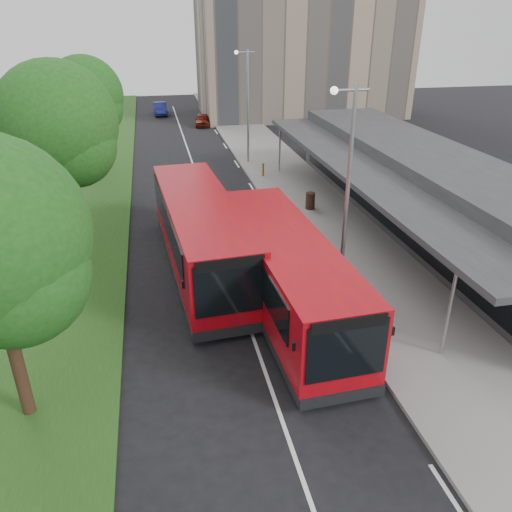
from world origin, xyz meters
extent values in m
plane|color=black|center=(0.00, 0.00, 0.00)|extent=(120.00, 120.00, 0.00)
cube|color=gray|center=(6.00, 20.00, 0.07)|extent=(5.00, 80.00, 0.15)
cube|color=#1D4616|center=(-7.00, 20.00, 0.05)|extent=(5.00, 80.00, 0.10)
cube|color=silver|center=(0.00, 15.00, 0.01)|extent=(0.12, 70.00, 0.01)
cube|color=silver|center=(3.30, -8.00, 0.01)|extent=(0.12, 2.00, 0.01)
cube|color=silver|center=(3.30, -2.00, 0.01)|extent=(0.12, 2.00, 0.01)
cube|color=silver|center=(3.30, 4.00, 0.01)|extent=(0.12, 2.00, 0.01)
cube|color=silver|center=(3.30, 10.00, 0.01)|extent=(0.12, 2.00, 0.01)
cube|color=silver|center=(3.30, 16.00, 0.01)|extent=(0.12, 2.00, 0.01)
cube|color=silver|center=(3.30, 22.00, 0.01)|extent=(0.12, 2.00, 0.01)
cube|color=silver|center=(3.30, 28.00, 0.01)|extent=(0.12, 2.00, 0.01)
cube|color=silver|center=(3.30, 34.00, 0.01)|extent=(0.12, 2.00, 0.01)
cube|color=silver|center=(3.30, 40.00, 0.01)|extent=(0.12, 2.00, 0.01)
cube|color=silver|center=(3.30, 46.00, 0.01)|extent=(0.12, 2.00, 0.01)
cube|color=gray|center=(14.00, 42.00, 9.00)|extent=(22.00, 12.00, 18.00)
cube|color=#2C2C2E|center=(11.00, 8.00, 2.00)|extent=(5.00, 26.00, 4.00)
cube|color=black|center=(8.48, 8.00, 1.60)|extent=(0.06, 24.00, 2.20)
cube|color=#2C2C2E|center=(7.20, 8.00, 3.30)|extent=(2.80, 26.00, 0.25)
cylinder|color=#989AA0|center=(5.90, -3.00, 1.65)|extent=(0.12, 0.12, 3.30)
cylinder|color=#989AA0|center=(5.90, 19.00, 1.65)|extent=(0.12, 0.12, 3.30)
cylinder|color=black|center=(-7.00, -3.00, 1.96)|extent=(0.36, 0.36, 3.92)
sphere|color=#184B14|center=(-6.40, -3.40, 4.64)|extent=(3.57, 3.57, 3.57)
cylinder|color=black|center=(-7.00, 9.00, 2.13)|extent=(0.36, 0.36, 4.25)
sphere|color=#184B14|center=(-7.00, 9.00, 5.99)|extent=(5.41, 5.41, 5.41)
sphere|color=#184B14|center=(-6.40, 8.60, 5.03)|extent=(3.87, 3.87, 3.87)
sphere|color=#184B14|center=(-7.50, 9.50, 5.32)|extent=(4.25, 4.25, 4.25)
cylinder|color=black|center=(-7.00, 21.00, 1.97)|extent=(0.36, 0.36, 3.94)
sphere|color=#184B14|center=(-7.00, 21.00, 5.55)|extent=(5.02, 5.02, 5.02)
sphere|color=#184B14|center=(-6.40, 20.60, 4.66)|extent=(3.58, 3.58, 3.58)
sphere|color=#184B14|center=(-7.50, 21.50, 4.93)|extent=(3.94, 3.94, 3.94)
cylinder|color=#989AA0|center=(4.20, 2.00, 4.15)|extent=(0.16, 0.16, 8.00)
cylinder|color=#989AA0|center=(4.00, 2.00, 7.95)|extent=(1.40, 0.10, 0.10)
sphere|color=silver|center=(3.40, 2.00, 7.95)|extent=(0.28, 0.28, 0.28)
cylinder|color=#989AA0|center=(4.20, 22.00, 4.15)|extent=(0.16, 0.16, 8.00)
cylinder|color=#989AA0|center=(4.00, 22.00, 7.95)|extent=(1.40, 0.10, 0.10)
sphere|color=silver|center=(3.40, 22.00, 7.95)|extent=(0.28, 0.28, 0.28)
cube|color=#AD090D|center=(1.56, 0.86, 1.75)|extent=(3.10, 11.07, 2.77)
cube|color=black|center=(1.56, 0.86, 0.40)|extent=(3.12, 11.09, 0.31)
cube|color=black|center=(1.81, -4.64, 2.04)|extent=(2.35, 0.16, 1.83)
cube|color=black|center=(1.31, 6.36, 2.19)|extent=(2.30, 0.15, 1.36)
cube|color=black|center=(0.22, 1.11, 2.24)|extent=(0.48, 9.39, 1.25)
cube|color=black|center=(2.87, 1.23, 2.24)|extent=(0.48, 9.39, 1.25)
cube|color=black|center=(1.81, -4.65, 0.42)|extent=(2.61, 0.20, 0.37)
cube|color=black|center=(1.81, -4.65, 2.92)|extent=(2.19, 0.14, 0.37)
cube|color=black|center=(0.34, -4.47, 2.30)|extent=(0.08, 0.08, 0.26)
cube|color=black|center=(3.26, -4.34, 2.30)|extent=(0.08, 0.08, 0.26)
cylinder|color=black|center=(0.63, -2.74, 0.47)|extent=(0.36, 0.95, 0.94)
cylinder|color=black|center=(2.82, -2.64, 0.47)|extent=(0.36, 0.95, 0.94)
cylinder|color=black|center=(0.31, 4.36, 0.47)|extent=(0.36, 0.95, 0.94)
cylinder|color=black|center=(2.50, 4.46, 0.47)|extent=(0.36, 0.95, 0.94)
cube|color=#AD090D|center=(-1.18, 4.98, 1.84)|extent=(3.55, 11.69, 2.91)
cube|color=black|center=(-1.18, 4.98, 0.42)|extent=(3.57, 11.71, 0.33)
cube|color=black|center=(-0.77, -0.78, 2.14)|extent=(2.47, 0.22, 1.92)
cube|color=black|center=(-1.59, 10.75, 2.30)|extent=(2.41, 0.22, 1.43)
cube|color=black|center=(-2.59, 5.21, 2.36)|extent=(0.75, 9.85, 1.32)
cube|color=black|center=(0.18, 5.41, 2.36)|extent=(0.75, 9.85, 1.32)
cube|color=black|center=(-0.77, -0.79, 0.44)|extent=(2.74, 0.27, 0.38)
cube|color=black|center=(-0.77, -0.79, 3.07)|extent=(2.30, 0.20, 0.38)
cube|color=black|center=(-2.32, -0.65, 2.41)|extent=(0.09, 0.09, 0.27)
cube|color=black|center=(0.74, -0.43, 2.41)|extent=(0.09, 0.09, 0.27)
cylinder|color=black|center=(-2.07, 1.18, 0.49)|extent=(0.40, 1.01, 0.99)
cylinder|color=black|center=(0.23, 1.35, 0.49)|extent=(0.40, 1.01, 0.99)
cylinder|color=black|center=(-2.60, 8.62, 0.49)|extent=(0.40, 1.01, 0.99)
cylinder|color=black|center=(-0.30, 8.79, 0.49)|extent=(0.40, 1.01, 0.99)
cylinder|color=#321D14|center=(5.75, 11.11, 0.63)|extent=(0.57, 0.57, 0.96)
cylinder|color=#F0A20C|center=(4.50, 18.08, 0.59)|extent=(0.15, 0.15, 0.88)
imported|color=#5F160D|center=(2.33, 37.22, 0.59)|extent=(1.80, 3.62, 1.19)
imported|color=navy|center=(-1.70, 44.47, 0.68)|extent=(1.58, 4.16, 1.35)
camera|label=1|loc=(-2.88, -14.98, 10.29)|focal=35.00mm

